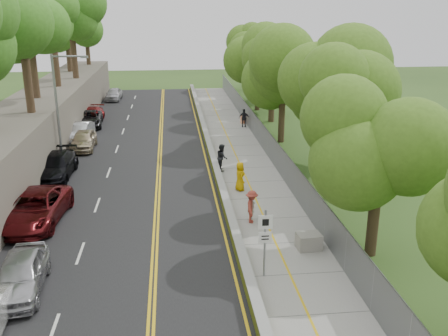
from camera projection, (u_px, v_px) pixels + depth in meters
The scene contains 25 objects.
ground at pixel (231, 246), 24.30m from camera, with size 140.00×140.00×0.00m, color #33511E.
road at pixel (137, 159), 37.91m from camera, with size 11.20×66.00×0.04m, color black.
sidewalk at pixel (241, 156), 38.72m from camera, with size 4.20×66.00×0.05m, color gray.
jersey_barrier at pixel (211, 154), 38.40m from camera, with size 0.42×66.00×0.60m, color #BCDE1E.
rock_embankment at pixel (24, 137), 36.47m from camera, with size 5.00×66.00×4.00m, color #595147.
chainlink_fence at pixel (268, 143), 38.63m from camera, with size 0.04×66.00×2.00m, color slate.
trees_embankment at pixel (16, 16), 33.87m from camera, with size 6.40×66.00×13.00m, color #458A24, non-canonical shape.
trees_fenceside at pixel (301, 64), 37.00m from camera, with size 7.00×66.00×14.00m, color #507E22, non-canonical shape.
streetlight at pixel (60, 103), 35.01m from camera, with size 2.52×0.22×8.00m.
signpost at pixel (265, 236), 20.94m from camera, with size 0.62×0.09×3.10m.
construction_barrel at pixel (243, 119), 49.15m from camera, with size 0.52×0.52×0.86m, color #F04900.
concrete_block at pixel (309, 241), 23.87m from camera, with size 1.14×0.85×0.76m, color gray.
car_0 at pixel (20, 274), 20.19m from camera, with size 1.85×4.60×1.57m, color #A3A2A7.
car_2 at pixel (36, 208), 26.59m from camera, with size 2.75×5.97×1.66m, color #5B1114.
car_3 at pixel (55, 166), 33.63m from camera, with size 2.26×5.57×1.62m, color black.
car_4 at pixel (84, 140), 40.31m from camera, with size 1.80×4.47×1.52m, color tan.
car_5 at pixel (79, 132), 42.60m from camera, with size 1.68×4.82×1.59m, color #BBBEC2.
car_6 at pixel (89, 119), 47.86m from camera, with size 2.45×5.32×1.48m, color black.
car_7 at pixel (92, 115), 49.71m from camera, with size 1.97×4.84×1.41m, color maroon.
car_8 at pixel (114, 94), 61.18m from camera, with size 1.74×4.31×1.47m, color #B2B2B6.
painter_0 at pixel (240, 176), 31.24m from camera, with size 0.90×0.59×1.84m, color #C79206.
painter_1 at pixel (251, 205), 26.94m from camera, with size 0.62×0.40×1.69m, color silver.
painter_2 at pixel (222, 157), 35.04m from camera, with size 0.93×0.72×1.91m, color black.
painter_3 at pixel (252, 207), 26.60m from camera, with size 1.16×0.67×1.80m, color #97372C.
person_far at pixel (244, 118), 47.52m from camera, with size 1.02×0.43×1.75m, color black.
Camera 1 is at (-2.70, -21.73, 11.20)m, focal length 40.00 mm.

